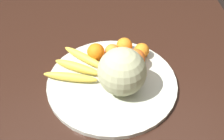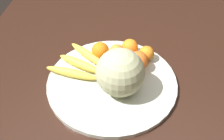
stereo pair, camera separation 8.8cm
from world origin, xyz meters
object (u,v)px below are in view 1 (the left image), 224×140
(fruit_bowl, at_px, (112,82))
(orange_back_left, at_px, (96,52))
(orange_top_small, at_px, (112,51))
(banana_bunch, at_px, (78,67))
(orange_front_left, at_px, (124,46))
(orange_back_right, at_px, (142,51))
(orange_front_right, at_px, (110,63))
(orange_mid_center, at_px, (135,59))
(kitchen_table, at_px, (110,89))
(melon, at_px, (122,72))

(fruit_bowl, relative_size, orange_back_left, 6.88)
(fruit_bowl, height_order, orange_top_small, orange_top_small)
(banana_bunch, height_order, orange_top_small, orange_top_small)
(orange_front_left, bearing_deg, orange_back_right, -114.21)
(orange_front_right, height_order, orange_mid_center, orange_mid_center)
(orange_mid_center, xyz_separation_m, orange_top_small, (0.05, 0.08, -0.01))
(fruit_bowl, distance_m, orange_back_left, 0.14)
(kitchen_table, height_order, orange_front_right, orange_front_right)
(orange_front_left, bearing_deg, orange_front_right, 148.83)
(orange_mid_center, relative_size, orange_top_small, 1.30)
(orange_front_right, height_order, orange_back_right, orange_front_right)
(orange_front_right, bearing_deg, orange_back_right, -61.47)
(kitchen_table, bearing_deg, orange_mid_center, -79.87)
(orange_front_left, relative_size, orange_mid_center, 0.84)
(orange_back_right, bearing_deg, orange_back_left, 92.74)
(orange_mid_center, xyz_separation_m, orange_back_left, (0.05, 0.14, -0.00))
(orange_mid_center, bearing_deg, fruit_bowl, 129.18)
(fruit_bowl, bearing_deg, orange_back_right, -42.89)
(fruit_bowl, distance_m, banana_bunch, 0.13)
(kitchen_table, height_order, orange_top_small, orange_top_small)
(fruit_bowl, xyz_separation_m, orange_front_left, (0.15, -0.05, 0.04))
(orange_front_left, xyz_separation_m, orange_back_right, (-0.03, -0.06, -0.00))
(banana_bunch, distance_m, orange_back_left, 0.09)
(fruit_bowl, bearing_deg, banana_bunch, 66.09)
(orange_front_left, height_order, orange_top_small, orange_front_left)
(melon, xyz_separation_m, orange_mid_center, (0.11, -0.05, -0.04))
(fruit_bowl, xyz_separation_m, melon, (-0.04, -0.03, 0.09))
(fruit_bowl, distance_m, orange_front_right, 0.07)
(banana_bunch, distance_m, orange_back_right, 0.25)
(orange_back_left, bearing_deg, melon, -150.67)
(orange_mid_center, height_order, orange_back_right, orange_mid_center)
(banana_bunch, bearing_deg, orange_top_small, -125.84)
(orange_front_right, bearing_deg, banana_bunch, 92.69)
(banana_bunch, height_order, orange_back_left, orange_back_left)
(kitchen_table, xyz_separation_m, fruit_bowl, (-0.05, -0.01, 0.10))
(fruit_bowl, distance_m, orange_top_small, 0.13)
(banana_bunch, relative_size, orange_back_right, 4.05)
(melon, bearing_deg, orange_back_left, 29.33)
(melon, relative_size, orange_front_left, 2.55)
(fruit_bowl, distance_m, orange_front_left, 0.17)
(banana_bunch, relative_size, orange_front_left, 3.73)
(banana_bunch, xyz_separation_m, orange_front_left, (0.10, -0.17, 0.01))
(melon, height_order, orange_top_small, melon)
(orange_front_left, bearing_deg, orange_mid_center, -158.19)
(orange_back_right, bearing_deg, banana_bunch, 106.79)
(melon, bearing_deg, orange_front_right, 20.15)
(orange_front_left, distance_m, orange_back_left, 0.12)
(orange_back_right, height_order, orange_top_small, same)
(orange_back_left, bearing_deg, orange_front_left, -71.19)
(fruit_bowl, bearing_deg, orange_front_left, -18.69)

